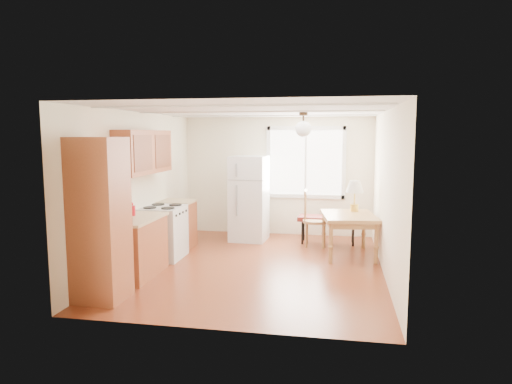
% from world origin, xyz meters
% --- Properties ---
extents(room_shell, '(4.60, 5.60, 2.62)m').
position_xyz_m(room_shell, '(0.00, 0.00, 1.25)').
color(room_shell, '#5A2312').
rests_on(room_shell, ground).
extents(kitchen_run, '(0.65, 3.40, 2.20)m').
position_xyz_m(kitchen_run, '(-1.72, -0.63, 0.84)').
color(kitchen_run, brown).
rests_on(kitchen_run, ground).
extents(window_unit, '(1.64, 0.05, 1.51)m').
position_xyz_m(window_unit, '(0.60, 2.47, 1.55)').
color(window_unit, white).
rests_on(window_unit, room_shell).
extents(pendant_light, '(0.26, 0.26, 0.40)m').
position_xyz_m(pendant_light, '(0.70, 0.40, 2.24)').
color(pendant_light, black).
rests_on(pendant_light, room_shell).
extents(refrigerator, '(0.74, 0.75, 1.71)m').
position_xyz_m(refrigerator, '(-0.48, 1.81, 0.85)').
color(refrigerator, silver).
rests_on(refrigerator, ground).
extents(bench, '(1.18, 0.50, 0.53)m').
position_xyz_m(bench, '(1.10, 1.79, 0.47)').
color(bench, '#5B1815').
rests_on(bench, ground).
extents(dining_table, '(1.05, 1.30, 0.74)m').
position_xyz_m(dining_table, '(1.48, 0.93, 0.64)').
color(dining_table, olive).
rests_on(dining_table, ground).
extents(chair, '(0.47, 0.47, 1.08)m').
position_xyz_m(chair, '(0.76, 1.51, 0.62)').
color(chair, olive).
rests_on(chair, ground).
extents(table_lamp, '(0.32, 0.32, 0.56)m').
position_xyz_m(table_lamp, '(1.58, 1.29, 1.15)').
color(table_lamp, gold).
rests_on(table_lamp, dining_table).
extents(coffee_maker, '(0.20, 0.23, 0.32)m').
position_xyz_m(coffee_maker, '(-1.72, -1.26, 1.02)').
color(coffee_maker, black).
rests_on(coffee_maker, kitchen_run).
extents(kettle, '(0.11, 0.11, 0.21)m').
position_xyz_m(kettle, '(-1.81, -0.71, 0.98)').
color(kettle, red).
rests_on(kettle, kitchen_run).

